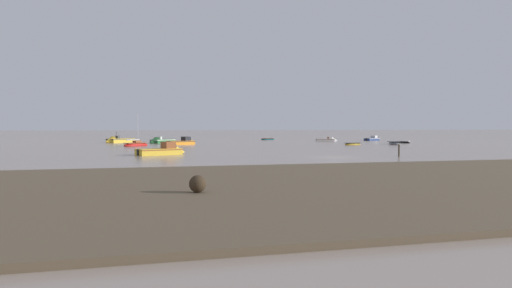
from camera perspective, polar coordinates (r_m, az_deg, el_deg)
name	(u,v)px	position (r m, az deg, el deg)	size (l,w,h in m)	color
ground_plane	(334,157)	(49.33, 9.79, -1.65)	(800.00, 800.00, 0.00)	gray
mudflat_shore	(388,182)	(26.68, 16.32, -4.67)	(283.85, 23.70, 0.24)	brown
tidal_rock_near	(198,184)	(20.92, -7.38, -5.02)	(0.80, 0.80, 0.80)	#372A1C
motorboat_moored_0	(117,141)	(97.68, -17.15, 0.34)	(6.57, 6.25, 2.31)	gold
rowboat_moored_0	(400,142)	(95.81, 17.69, 0.22)	(3.75, 4.00, 0.65)	black
motorboat_moored_1	(373,139)	(111.88, 14.62, 0.57)	(4.99, 3.57, 1.81)	navy
sailboat_moored_0	(136,145)	(79.55, -14.94, -0.08)	(4.82, 4.46, 5.63)	red
rowboat_moored_2	(394,143)	(87.87, 17.03, 0.08)	(2.94, 4.95, 0.74)	gray
rowboat_moored_3	(268,139)	(114.30, 1.48, 0.61)	(3.62, 1.32, 0.57)	#197084
rowboat_moored_4	(124,140)	(110.78, -16.38, 0.46)	(1.67, 3.44, 0.52)	navy
motorboat_moored_2	(166,152)	(53.97, -11.29, -0.97)	(6.27, 4.23, 2.26)	gold
motorboat_moored_3	(329,140)	(103.43, 9.15, 0.46)	(5.09, 3.40, 1.65)	white
motorboat_moored_4	(160,142)	(92.65, -12.09, 0.28)	(5.88, 5.77, 2.10)	#23602D
rowboat_moored_5	(353,144)	(83.47, 12.12, -0.02)	(3.57, 1.79, 0.54)	gold
motorboat_moored_5	(185,143)	(84.23, -9.00, 0.15)	(6.07, 4.46, 2.21)	orange
channel_buoy	(116,138)	(118.75, -17.23, 0.72)	(0.90, 0.90, 2.30)	red
mooring_post_near	(399,150)	(52.42, 17.61, -0.75)	(0.22, 0.22, 1.58)	#3E3323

